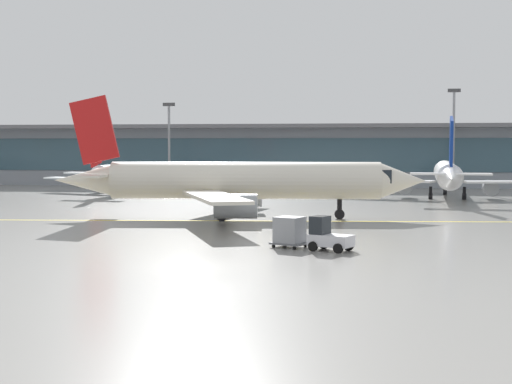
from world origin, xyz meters
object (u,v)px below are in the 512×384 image
gate_airplane_2 (447,175)px  apron_light_mast_2 (454,135)px  baggage_tug (328,236)px  gate_airplane_1 (129,174)px  apron_light_mast_1 (169,141)px  taxiing_regional_jet (241,182)px  cargo_dolly_lead (290,231)px

gate_airplane_2 → apron_light_mast_2: bearing=-4.2°
baggage_tug → gate_airplane_2: bearing=100.7°
gate_airplane_1 → apron_light_mast_2: apron_light_mast_2 is taller
apron_light_mast_1 → gate_airplane_2: bearing=-23.7°
taxiing_regional_jet → gate_airplane_2: bearing=48.3°
baggage_tug → apron_light_mast_2: bearing=102.3°
gate_airplane_2 → baggage_tug: (-11.55, -47.84, -1.96)m
cargo_dolly_lead → apron_light_mast_1: (-24.83, 63.75, 5.97)m
gate_airplane_2 → apron_light_mast_2: apron_light_mast_2 is taller
gate_airplane_1 → apron_light_mast_1: apron_light_mast_1 is taller
taxiing_regional_jet → gate_airplane_1: bearing=116.1°
apron_light_mast_1 → cargo_dolly_lead: bearing=-68.7°
gate_airplane_2 → baggage_tug: 49.25m
gate_airplane_1 → cargo_dolly_lead: (26.93, -50.93, -1.53)m
cargo_dolly_lead → apron_light_mast_1: 68.67m
gate_airplane_1 → apron_light_mast_1: 13.73m
taxiing_regional_jet → cargo_dolly_lead: (6.24, -18.32, -2.18)m
taxiing_regional_jet → apron_light_mast_2: bearing=58.0°
cargo_dolly_lead → apron_light_mast_1: apron_light_mast_1 is taller
apron_light_mast_1 → apron_light_mast_2: 41.48m
gate_airplane_1 → cargo_dolly_lead: bearing=-146.9°
gate_airplane_1 → apron_light_mast_1: (2.10, 12.82, 4.44)m
gate_airplane_2 → taxiing_regional_jet: bearing=148.1°
gate_airplane_2 → cargo_dolly_lead: gate_airplane_2 is taller
baggage_tug → apron_light_mast_2: 68.77m
taxiing_regional_jet → baggage_tug: taxiing_regional_jet is taller
taxiing_regional_jet → baggage_tug: 21.40m
gate_airplane_1 → apron_light_mast_2: size_ratio=1.80×
cargo_dolly_lead → apron_light_mast_1: bearing=135.5°
gate_airplane_1 → taxiing_regional_jet: (20.69, -32.61, 0.65)m
gate_airplane_2 → taxiing_regional_jet: (-20.24, -28.42, 0.38)m
taxiing_regional_jet → cargo_dolly_lead: 19.47m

